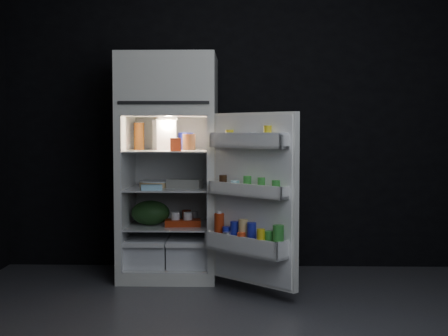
{
  "coord_description": "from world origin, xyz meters",
  "views": [
    {
      "loc": [
        0.04,
        -3.69,
        1.19
      ],
      "look_at": [
        -0.09,
        1.0,
        0.9
      ],
      "focal_mm": 50.0,
      "sensor_mm": 36.0,
      "label": 1
    }
  ],
  "objects_px": {
    "fridge_door": "(252,201)",
    "yogurt_tray": "(183,223)",
    "refrigerator": "(169,159)",
    "milk_jug": "(164,135)",
    "egg_carton": "(185,184)"
  },
  "relations": [
    {
      "from": "refrigerator",
      "to": "fridge_door",
      "type": "relative_size",
      "value": 1.46
    },
    {
      "from": "egg_carton",
      "to": "yogurt_tray",
      "type": "bearing_deg",
      "value": -117.27
    },
    {
      "from": "refrigerator",
      "to": "fridge_door",
      "type": "xyz_separation_m",
      "value": [
        0.65,
        -0.64,
        -0.27
      ]
    },
    {
      "from": "refrigerator",
      "to": "fridge_door",
      "type": "height_order",
      "value": "refrigerator"
    },
    {
      "from": "fridge_door",
      "to": "milk_jug",
      "type": "bearing_deg",
      "value": 138.55
    },
    {
      "from": "refrigerator",
      "to": "fridge_door",
      "type": "bearing_deg",
      "value": -44.21
    },
    {
      "from": "refrigerator",
      "to": "milk_jug",
      "type": "bearing_deg",
      "value": -147.76
    },
    {
      "from": "milk_jug",
      "to": "egg_carton",
      "type": "relative_size",
      "value": 0.87
    },
    {
      "from": "egg_carton",
      "to": "refrigerator",
      "type": "bearing_deg",
      "value": 156.62
    },
    {
      "from": "refrigerator",
      "to": "fridge_door",
      "type": "distance_m",
      "value": 0.95
    },
    {
      "from": "egg_carton",
      "to": "yogurt_tray",
      "type": "distance_m",
      "value": 0.31
    },
    {
      "from": "refrigerator",
      "to": "milk_jug",
      "type": "relative_size",
      "value": 7.42
    },
    {
      "from": "fridge_door",
      "to": "egg_carton",
      "type": "height_order",
      "value": "fridge_door"
    },
    {
      "from": "refrigerator",
      "to": "egg_carton",
      "type": "height_order",
      "value": "refrigerator"
    },
    {
      "from": "fridge_door",
      "to": "yogurt_tray",
      "type": "relative_size",
      "value": 4.32
    }
  ]
}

